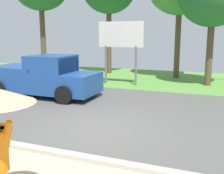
{
  "coord_description": "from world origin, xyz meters",
  "views": [
    {
      "loc": [
        3.23,
        -7.05,
        2.79
      ],
      "look_at": [
        0.14,
        1.0,
        1.1
      ],
      "focal_mm": 43.0,
      "sensor_mm": 36.0,
      "label": 1
    }
  ],
  "objects": [
    {
      "name": "ground_plane",
      "position": [
        0.0,
        2.95,
        -0.05
      ],
      "size": [
        40.0,
        22.0,
        0.2
      ],
      "color": "#565451"
    },
    {
      "name": "roadside_billboard",
      "position": [
        -1.73,
        7.21,
        2.55
      ],
      "size": [
        2.6,
        0.12,
        3.5
      ],
      "color": "slate",
      "rests_on": "ground_plane"
    },
    {
      "name": "pickup_truck",
      "position": [
        -4.09,
        3.19,
        0.87
      ],
      "size": [
        5.2,
        2.28,
        1.88
      ],
      "rotation": [
        0.0,
        0.0,
        -0.03
      ],
      "color": "#1E478C",
      "rests_on": "ground_plane"
    }
  ]
}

